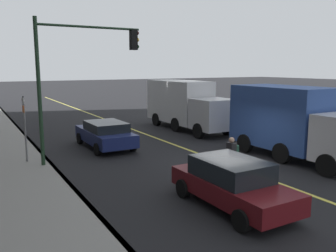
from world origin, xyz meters
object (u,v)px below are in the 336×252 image
(truck_blue, at_px, (294,121))
(pedestrian_with_backpack, at_px, (232,155))
(truck_white, at_px, (185,104))
(street_sign_post, at_px, (25,125))
(car_navy, at_px, (105,134))
(traffic_light_mast, at_px, (79,66))
(car_maroon, at_px, (232,182))

(truck_blue, height_order, pedestrian_with_backpack, truck_blue)
(truck_white, xyz_separation_m, street_sign_post, (-4.12, 10.74, 0.04))
(truck_blue, xyz_separation_m, truck_white, (8.98, 0.19, -0.02))
(truck_blue, height_order, truck_white, truck_blue)
(pedestrian_with_backpack, bearing_deg, car_navy, 17.85)
(pedestrian_with_backpack, bearing_deg, truck_white, -23.34)
(traffic_light_mast, xyz_separation_m, street_sign_post, (0.93, 2.17, -2.47))
(car_navy, height_order, truck_blue, truck_blue)
(truck_white, bearing_deg, traffic_light_mast, 120.52)
(car_navy, xyz_separation_m, street_sign_post, (-1.47, 4.08, 1.01))
(traffic_light_mast, relative_size, street_sign_post, 2.06)
(car_maroon, xyz_separation_m, truck_white, (12.13, -6.11, 0.95))
(truck_blue, relative_size, street_sign_post, 2.26)
(car_maroon, distance_m, truck_white, 13.62)
(car_navy, relative_size, street_sign_post, 1.52)
(car_maroon, relative_size, street_sign_post, 1.42)
(car_maroon, relative_size, truck_white, 0.55)
(truck_blue, distance_m, street_sign_post, 11.96)
(truck_blue, xyz_separation_m, pedestrian_with_backpack, (-0.99, 4.49, -0.81))
(pedestrian_with_backpack, distance_m, street_sign_post, 8.73)
(truck_blue, relative_size, truck_white, 0.87)
(car_maroon, xyz_separation_m, traffic_light_mast, (7.09, 2.46, 3.46))
(car_navy, height_order, traffic_light_mast, traffic_light_mast)
(truck_blue, distance_m, traffic_light_mast, 9.91)
(truck_white, xyz_separation_m, pedestrian_with_backpack, (-9.96, 4.30, -0.79))
(truck_white, height_order, traffic_light_mast, traffic_light_mast)
(truck_white, distance_m, street_sign_post, 11.50)
(car_navy, xyz_separation_m, truck_blue, (-6.33, -6.84, 0.99))
(street_sign_post, bearing_deg, pedestrian_with_backpack, -132.23)
(traffic_light_mast, bearing_deg, car_maroon, -160.88)
(truck_white, height_order, street_sign_post, truck_white)
(car_navy, height_order, street_sign_post, street_sign_post)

